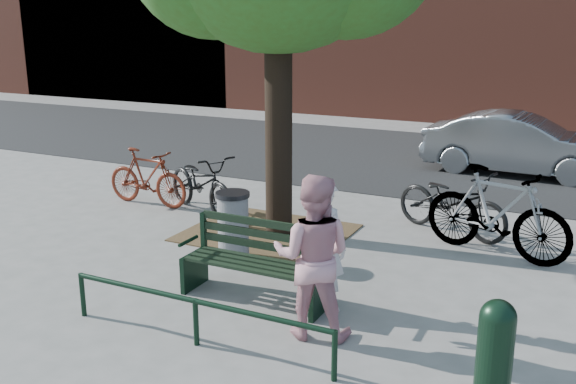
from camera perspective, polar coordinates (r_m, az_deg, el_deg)
The scene contains 14 objects.
ground at distance 7.65m, azimuth -2.99°, elevation -9.53°, with size 90.00×90.00×0.00m, color gray.
dirt_pit at distance 9.89m, azimuth -1.84°, elevation -3.62°, with size 2.40×2.00×0.02m, color brown.
road at distance 15.28m, azimuth 12.75°, elevation 2.77°, with size 40.00×7.00×0.01m, color black.
park_bench at distance 7.53m, azimuth -2.75°, elevation -6.00°, with size 1.74×0.54×0.97m.
guard_railing at distance 6.56m, azimuth -8.23°, elevation -10.18°, with size 3.06×0.06×0.51m.
person_left at distance 7.15m, azimuth 3.26°, elevation -4.77°, with size 0.55×0.36×1.52m, color silver.
person_right at distance 6.54m, azimuth 2.22°, elevation -5.77°, with size 0.84×0.65×1.72m, color #BB818B.
bollard at distance 5.52m, azimuth 17.86°, elevation -13.91°, with size 0.29×0.29×1.08m.
litter_bin at distance 8.74m, azimuth -4.89°, elevation -2.98°, with size 0.46×0.46×0.95m.
bicycle_a at distance 10.88m, azimuth -7.72°, elevation 0.79°, with size 0.69×1.97×1.03m, color black.
bicycle_b at distance 11.50m, azimuth -12.43°, elevation 1.29°, with size 0.47×1.68×1.01m, color #56190C.
bicycle_c at distance 10.05m, azimuth 14.38°, elevation -0.85°, with size 0.67×1.92×1.01m, color black.
bicycle_d at distance 9.25m, azimuth 18.08°, elevation -1.72°, with size 0.59×2.08×1.25m, color gray.
parked_car at distance 14.31m, azimuth 19.87°, elevation 3.99°, with size 1.36×3.89×1.28m, color slate.
Camera 1 is at (3.42, -6.05, 3.20)m, focal length 40.00 mm.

